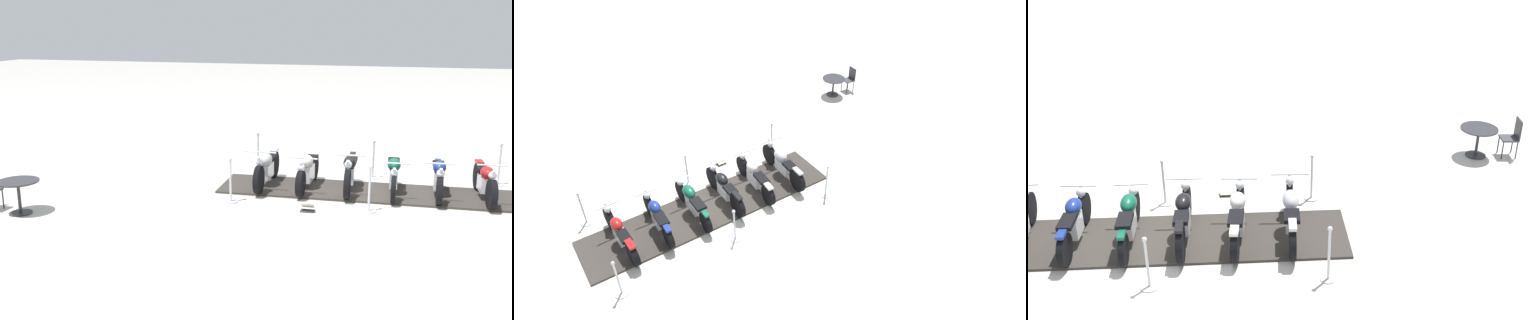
% 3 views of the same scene
% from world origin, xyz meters
% --- Properties ---
extents(ground_plane, '(80.00, 80.00, 0.00)m').
position_xyz_m(ground_plane, '(0.00, 0.00, 0.00)').
color(ground_plane, beige).
extents(display_platform, '(7.40, 1.97, 0.05)m').
position_xyz_m(display_platform, '(0.00, 0.00, 0.03)').
color(display_platform, '#38332D').
rests_on(display_platform, ground_plane).
extents(motorcycle_chrome, '(0.76, 2.26, 1.00)m').
position_xyz_m(motorcycle_chrome, '(-2.57, -0.14, 0.51)').
color(motorcycle_chrome, black).
rests_on(motorcycle_chrome, display_platform).
extents(motorcycle_cream, '(0.72, 2.22, 0.91)m').
position_xyz_m(motorcycle_cream, '(-1.54, -0.09, 0.49)').
color(motorcycle_cream, black).
rests_on(motorcycle_cream, display_platform).
extents(motorcycle_black, '(0.72, 2.17, 1.01)m').
position_xyz_m(motorcycle_black, '(-0.51, -0.05, 0.52)').
color(motorcycle_black, black).
rests_on(motorcycle_black, display_platform).
extents(motorcycle_forest, '(0.67, 2.15, 0.89)m').
position_xyz_m(motorcycle_forest, '(0.52, -0.02, 0.53)').
color(motorcycle_forest, black).
rests_on(motorcycle_forest, display_platform).
extents(motorcycle_navy, '(0.70, 2.06, 0.93)m').
position_xyz_m(motorcycle_navy, '(1.54, 0.04, 0.50)').
color(motorcycle_navy, black).
rests_on(motorcycle_navy, display_platform).
extents(stanchion_left_front, '(0.28, 0.28, 1.11)m').
position_xyz_m(stanchion_left_front, '(-3.18, 1.29, 0.41)').
color(stanchion_left_front, silver).
rests_on(stanchion_left_front, ground_plane).
extents(stanchion_left_mid, '(0.34, 0.34, 1.03)m').
position_xyz_m(stanchion_left_mid, '(-0.06, 1.42, 0.32)').
color(stanchion_left_mid, silver).
rests_on(stanchion_left_mid, ground_plane).
extents(stanchion_right_mid, '(0.32, 0.32, 1.05)m').
position_xyz_m(stanchion_right_mid, '(0.06, -1.42, 0.34)').
color(stanchion_right_mid, silver).
rests_on(stanchion_right_mid, ground_plane).
extents(stanchion_right_front, '(0.32, 0.32, 1.06)m').
position_xyz_m(stanchion_right_front, '(-3.06, -1.55, 0.35)').
color(stanchion_right_front, silver).
rests_on(stanchion_right_front, ground_plane).
extents(info_placard, '(0.32, 0.25, 0.22)m').
position_xyz_m(info_placard, '(-1.23, -1.75, 0.07)').
color(info_placard, '#333338').
rests_on(info_placard, ground_plane).
extents(cafe_table, '(0.89, 0.89, 0.73)m').
position_xyz_m(cafe_table, '(-7.21, -3.51, 0.56)').
color(cafe_table, '#2D2D33').
rests_on(cafe_table, ground_plane).
extents(cafe_chair_near_table, '(0.41, 0.41, 0.96)m').
position_xyz_m(cafe_chair_near_table, '(-8.04, -3.49, 0.54)').
color(cafe_chair_near_table, '#2D2D33').
rests_on(cafe_chair_near_table, ground_plane).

